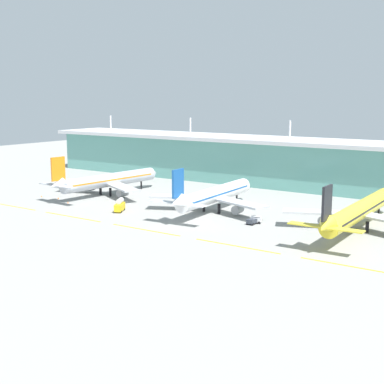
# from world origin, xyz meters

# --- Properties ---
(ground_plane) EXTENTS (600.00, 600.00, 0.00)m
(ground_plane) POSITION_xyz_m (0.00, 0.00, 0.00)
(ground_plane) COLOR gray
(terminal_building) EXTENTS (288.00, 34.00, 31.58)m
(terminal_building) POSITION_xyz_m (-0.00, 100.79, 11.50)
(terminal_building) COLOR #5B9E93
(terminal_building) RESTS_ON ground
(airliner_near) EXTENTS (48.63, 61.26, 18.90)m
(airliner_near) POSITION_xyz_m (-57.06, 33.96, 6.45)
(airliner_near) COLOR #ADB2BC
(airliner_near) RESTS_ON ground
(airliner_middle) EXTENTS (48.69, 58.54, 18.90)m
(airliner_middle) POSITION_xyz_m (-0.07, 30.33, 6.44)
(airliner_middle) COLOR white
(airliner_middle) RESTS_ON ground
(airliner_far) EXTENTS (48.78, 71.69, 18.90)m
(airliner_far) POSITION_xyz_m (53.70, 32.98, 6.46)
(airliner_far) COLOR yellow
(airliner_far) RESTS_ON ground
(taxiway_stripe_west) EXTENTS (28.00, 0.70, 0.04)m
(taxiway_stripe_west) POSITION_xyz_m (-71.00, -5.74, 0.02)
(taxiway_stripe_west) COLOR yellow
(taxiway_stripe_west) RESTS_ON ground
(taxiway_stripe_mid_west) EXTENTS (28.00, 0.70, 0.04)m
(taxiway_stripe_mid_west) POSITION_xyz_m (-37.00, -5.74, 0.02)
(taxiway_stripe_mid_west) COLOR yellow
(taxiway_stripe_mid_west) RESTS_ON ground
(taxiway_stripe_centre) EXTENTS (28.00, 0.70, 0.04)m
(taxiway_stripe_centre) POSITION_xyz_m (-3.00, -5.74, 0.02)
(taxiway_stripe_centre) COLOR yellow
(taxiway_stripe_centre) RESTS_ON ground
(taxiway_stripe_mid_east) EXTENTS (28.00, 0.70, 0.04)m
(taxiway_stripe_mid_east) POSITION_xyz_m (31.00, -5.74, 0.02)
(taxiway_stripe_mid_east) COLOR yellow
(taxiway_stripe_mid_east) RESTS_ON ground
(taxiway_stripe_east) EXTENTS (28.00, 0.70, 0.04)m
(taxiway_stripe_east) POSITION_xyz_m (65.00, -5.74, 0.02)
(taxiway_stripe_east) COLOR yellow
(taxiway_stripe_east) RESTS_ON ground
(baggage_cart) EXTENTS (3.95, 2.80, 2.48)m
(baggage_cart) POSITION_xyz_m (21.89, 23.07, 1.26)
(baggage_cart) COLOR silver
(baggage_cart) RESTS_ON ground
(pushback_tug) EXTENTS (2.57, 4.44, 1.85)m
(pushback_tug) POSITION_xyz_m (21.51, 21.11, 1.10)
(pushback_tug) COLOR #333842
(pushback_tug) RESTS_ON ground
(fuel_truck) EXTENTS (5.66, 7.58, 4.95)m
(fuel_truck) POSITION_xyz_m (-29.41, 11.15, 2.26)
(fuel_truck) COLOR gold
(fuel_truck) RESTS_ON ground
(safety_cone_left_wingtip) EXTENTS (0.56, 0.56, 0.70)m
(safety_cone_left_wingtip) POSITION_xyz_m (-77.04, 14.04, 0.35)
(safety_cone_left_wingtip) COLOR orange
(safety_cone_left_wingtip) RESTS_ON ground
(safety_cone_nose_front) EXTENTS (0.56, 0.56, 0.70)m
(safety_cone_nose_front) POSITION_xyz_m (-67.82, 15.21, 0.35)
(safety_cone_nose_front) COLOR orange
(safety_cone_nose_front) RESTS_ON ground
(safety_cone_right_wingtip) EXTENTS (0.56, 0.56, 0.70)m
(safety_cone_right_wingtip) POSITION_xyz_m (-57.42, 11.07, 0.35)
(safety_cone_right_wingtip) COLOR orange
(safety_cone_right_wingtip) RESTS_ON ground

